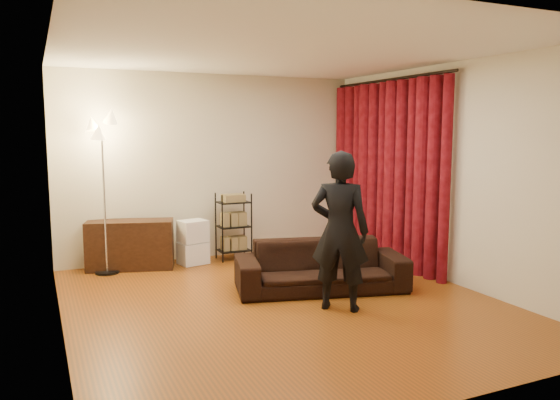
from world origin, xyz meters
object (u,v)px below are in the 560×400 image
sofa (321,266)px  wire_shelf (234,226)px  media_cabinet (130,245)px  person (340,231)px  storage_boxes (193,242)px  floor_lamp (104,196)px

sofa → wire_shelf: wire_shelf is taller
media_cabinet → wire_shelf: bearing=14.0°
sofa → wire_shelf: size_ratio=2.03×
sofa → wire_shelf: 1.96m
wire_shelf → person: bearing=-90.3°
sofa → storage_boxes: 2.13m
storage_boxes → wire_shelf: (0.62, 0.04, 0.17)m
wire_shelf → floor_lamp: (-1.80, -0.06, 0.55)m
floor_lamp → sofa: bearing=-39.7°
media_cabinet → person: bearing=-40.5°
sofa → media_cabinet: size_ratio=1.74×
sofa → floor_lamp: size_ratio=0.96×
media_cabinet → storage_boxes: size_ratio=1.81×
person → storage_boxes: person is taller
sofa → media_cabinet: (-1.88, 1.97, 0.04)m
media_cabinet → floor_lamp: size_ratio=0.55×
sofa → person: 0.89m
sofa → media_cabinet: media_cabinet is taller
sofa → person: size_ratio=1.18×
sofa → floor_lamp: floor_lamp is taller
wire_shelf → floor_lamp: bearing=176.0°
person → floor_lamp: 3.27m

